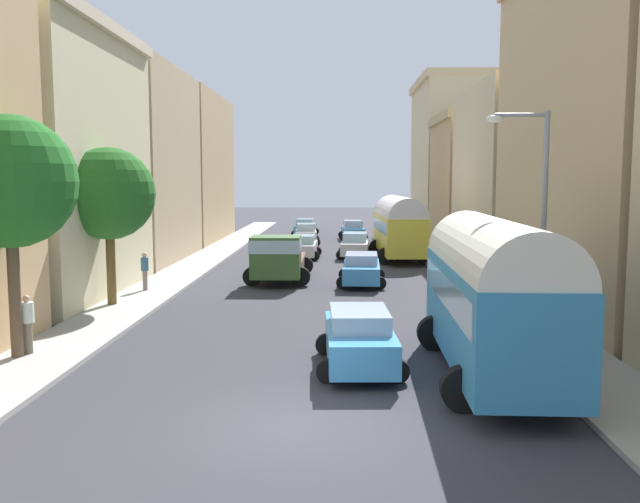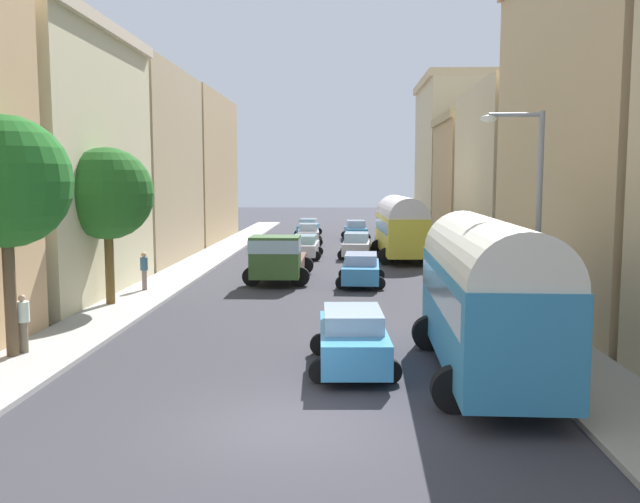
% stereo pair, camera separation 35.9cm
% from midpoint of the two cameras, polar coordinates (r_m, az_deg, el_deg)
% --- Properties ---
extents(ground_plane, '(154.00, 154.00, 0.00)m').
position_cam_midpoint_polar(ground_plane, '(40.40, -0.01, -0.91)').
color(ground_plane, '#34343B').
extents(sidewalk_left, '(2.50, 70.00, 0.14)m').
position_cam_midpoint_polar(sidewalk_left, '(41.23, -10.14, -0.77)').
color(sidewalk_left, '#A9A5A3').
rests_on(sidewalk_left, ground).
extents(sidewalk_right, '(2.50, 70.00, 0.14)m').
position_cam_midpoint_polar(sidewalk_right, '(40.85, 10.21, -0.83)').
color(sidewalk_right, gray).
rests_on(sidewalk_right, ground).
extents(building_left_1, '(5.46, 11.35, 11.39)m').
position_cam_midpoint_polar(building_left_1, '(30.49, -21.93, 7.11)').
color(building_left_1, beige).
rests_on(building_left_1, ground).
extents(building_left_2, '(5.30, 11.93, 11.48)m').
position_cam_midpoint_polar(building_left_2, '(41.91, -15.56, 6.99)').
color(building_left_2, tan).
rests_on(building_left_2, ground).
extents(building_left_3, '(4.27, 14.37, 11.58)m').
position_cam_midpoint_polar(building_left_3, '(55.05, -10.85, 6.91)').
color(building_left_3, tan).
rests_on(building_left_3, ground).
extents(building_right_1, '(4.56, 14.34, 13.68)m').
position_cam_midpoint_polar(building_right_1, '(27.27, 22.25, 9.67)').
color(building_right_1, tan).
rests_on(building_right_1, ground).
extents(building_right_2, '(5.68, 11.85, 10.22)m').
position_cam_midpoint_polar(building_right_2, '(40.63, 16.25, 6.11)').
color(building_right_2, '#C8B58C').
rests_on(building_right_2, ground).
extents(building_right_3, '(5.08, 10.07, 9.74)m').
position_cam_midpoint_polar(building_right_3, '(52.13, 12.35, 5.94)').
color(building_right_3, tan).
rests_on(building_right_3, ground).
extents(building_right_4, '(6.38, 13.59, 14.16)m').
position_cam_midpoint_polar(building_right_4, '(64.76, 10.79, 7.96)').
color(building_right_4, beige).
rests_on(building_right_4, ground).
extents(parked_bus_0, '(3.36, 8.55, 4.02)m').
position_cam_midpoint_polar(parked_bus_0, '(17.34, 13.89, -3.19)').
color(parked_bus_0, teal).
rests_on(parked_bus_0, ground).
extents(parked_bus_1, '(3.47, 8.60, 3.91)m').
position_cam_midpoint_polar(parked_bus_1, '(41.91, 6.50, 2.26)').
color(parked_bus_1, gold).
rests_on(parked_bus_1, ground).
extents(cargo_truck_0, '(3.17, 6.85, 2.36)m').
position_cam_midpoint_polar(cargo_truck_0, '(32.61, -3.80, -0.44)').
color(cargo_truck_0, '#375928').
rests_on(cargo_truck_0, ground).
extents(car_0, '(2.23, 4.35, 1.47)m').
position_cam_midpoint_polar(car_0, '(42.28, -1.65, 0.43)').
color(car_0, silver).
rests_on(car_0, ground).
extents(car_1, '(2.28, 3.84, 1.61)m').
position_cam_midpoint_polar(car_1, '(51.06, -1.40, 1.48)').
color(car_1, silver).
rests_on(car_1, ground).
extents(car_2, '(2.32, 4.40, 1.51)m').
position_cam_midpoint_polar(car_2, '(58.92, -1.43, 2.07)').
color(car_2, '#358CC1').
rests_on(car_2, ground).
extents(car_3, '(2.40, 4.38, 1.57)m').
position_cam_midpoint_polar(car_3, '(17.91, 2.76, -7.36)').
color(car_3, '#3D94D0').
rests_on(car_3, ground).
extents(car_4, '(2.38, 4.42, 1.49)m').
position_cam_midpoint_polar(car_4, '(31.74, 3.21, -1.48)').
color(car_4, '#3B8DD0').
rests_on(car_4, ground).
extents(car_5, '(2.42, 4.19, 1.59)m').
position_cam_midpoint_polar(car_5, '(42.74, 2.75, 0.55)').
color(car_5, silver).
rests_on(car_5, ground).
extents(car_6, '(2.41, 4.16, 1.59)m').
position_cam_midpoint_polar(car_6, '(55.29, 2.61, 1.83)').
color(car_6, '#368ACD').
rests_on(car_6, ground).
extents(pedestrian_0, '(0.40, 0.40, 1.80)m').
position_cam_midpoint_polar(pedestrian_0, '(30.36, -14.97, -1.50)').
color(pedestrian_0, gray).
rests_on(pedestrian_0, ground).
extents(pedestrian_1, '(0.50, 0.50, 1.79)m').
position_cam_midpoint_polar(pedestrian_1, '(20.55, -24.04, -5.53)').
color(pedestrian_1, '#706652').
rests_on(pedestrian_1, ground).
extents(streetlamp_near, '(1.72, 0.28, 6.80)m').
position_cam_midpoint_polar(streetlamp_near, '(19.18, 17.32, 3.03)').
color(streetlamp_near, gray).
rests_on(streetlamp_near, ground).
extents(roadside_tree_0, '(3.58, 3.58, 6.71)m').
position_cam_midpoint_polar(roadside_tree_0, '(19.93, -25.34, 5.31)').
color(roadside_tree_0, brown).
rests_on(roadside_tree_0, ground).
extents(roadside_tree_1, '(3.55, 3.55, 6.21)m').
position_cam_midpoint_polar(roadside_tree_1, '(27.11, -17.86, 4.65)').
color(roadside_tree_1, brown).
rests_on(roadside_tree_1, ground).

